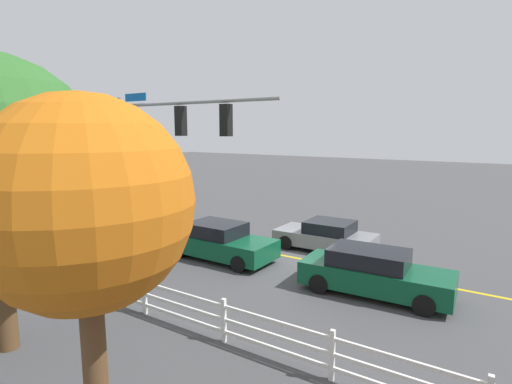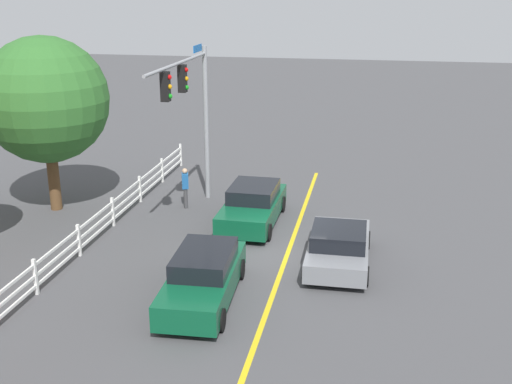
{
  "view_description": "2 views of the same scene",
  "coord_description": "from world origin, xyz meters",
  "px_view_note": "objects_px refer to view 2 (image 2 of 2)",
  "views": [
    {
      "loc": [
        -7.36,
        14.46,
        5.3
      ],
      "look_at": [
        1.4,
        0.94,
        2.81
      ],
      "focal_mm": 28.09,
      "sensor_mm": 36.0,
      "label": 1
    },
    {
      "loc": [
        -20.02,
        -2.75,
        8.91
      ],
      "look_at": [
        1.01,
        1.32,
        1.84
      ],
      "focal_mm": 44.39,
      "sensor_mm": 36.0,
      "label": 2
    }
  ],
  "objects_px": {
    "car_2": "(203,277)",
    "pedestrian": "(185,186)",
    "car_3": "(253,205)",
    "tree_2": "(46,100)",
    "car_0": "(339,246)"
  },
  "relations": [
    {
      "from": "car_2",
      "to": "pedestrian",
      "type": "relative_size",
      "value": 2.85
    },
    {
      "from": "car_2",
      "to": "pedestrian",
      "type": "height_order",
      "value": "pedestrian"
    },
    {
      "from": "car_3",
      "to": "car_2",
      "type": "bearing_deg",
      "value": -0.96
    },
    {
      "from": "pedestrian",
      "to": "tree_2",
      "type": "distance_m",
      "value": 6.47
    },
    {
      "from": "car_2",
      "to": "pedestrian",
      "type": "xyz_separation_m",
      "value": [
        7.74,
        2.92,
        0.2
      ]
    },
    {
      "from": "car_0",
      "to": "pedestrian",
      "type": "height_order",
      "value": "pedestrian"
    },
    {
      "from": "car_0",
      "to": "tree_2",
      "type": "distance_m",
      "value": 12.92
    },
    {
      "from": "car_3",
      "to": "pedestrian",
      "type": "distance_m",
      "value": 3.36
    },
    {
      "from": "car_3",
      "to": "tree_2",
      "type": "distance_m",
      "value": 9.16
    },
    {
      "from": "car_2",
      "to": "car_0",
      "type": "bearing_deg",
      "value": 128.34
    },
    {
      "from": "tree_2",
      "to": "pedestrian",
      "type": "bearing_deg",
      "value": -76.9
    },
    {
      "from": "car_0",
      "to": "pedestrian",
      "type": "distance_m",
      "value": 8.03
    },
    {
      "from": "pedestrian",
      "to": "car_0",
      "type": "bearing_deg",
      "value": -52.88
    },
    {
      "from": "pedestrian",
      "to": "tree_2",
      "type": "xyz_separation_m",
      "value": [
        -1.22,
        5.22,
        3.62
      ]
    },
    {
      "from": "car_3",
      "to": "pedestrian",
      "type": "height_order",
      "value": "pedestrian"
    }
  ]
}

